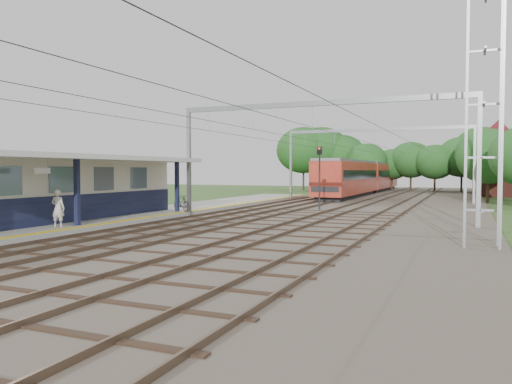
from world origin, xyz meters
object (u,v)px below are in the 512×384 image
Objects in this scene: bicycle at (181,203)px; train at (365,177)px; person at (58,208)px; signal_post at (319,169)px.

train is at bearing 19.85° from bicycle.
person is at bearing -97.12° from train.
person is 0.37× the size of signal_post.
train reaches higher than person.
train is 27.64m from signal_post.
train is at bearing -109.60° from person.
person is 0.98× the size of bicycle.
person is at bearing -98.83° from signal_post.
bicycle is 0.05× the size of train.
bicycle is (0.59, 9.93, -0.34)m from person.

